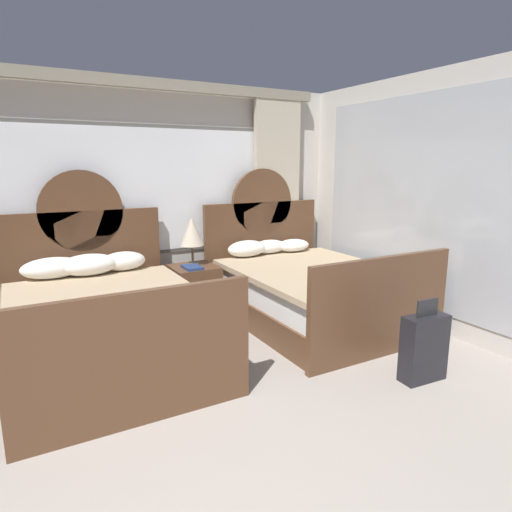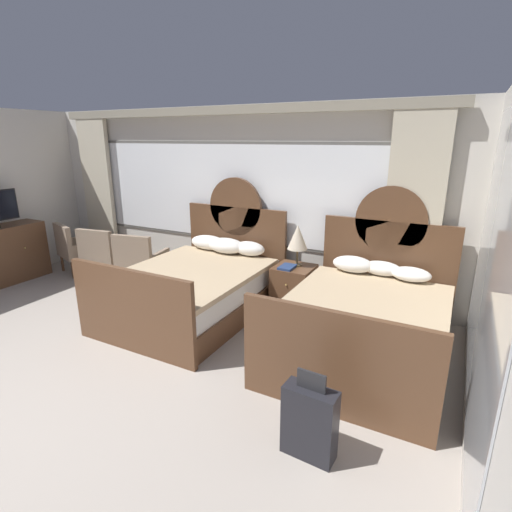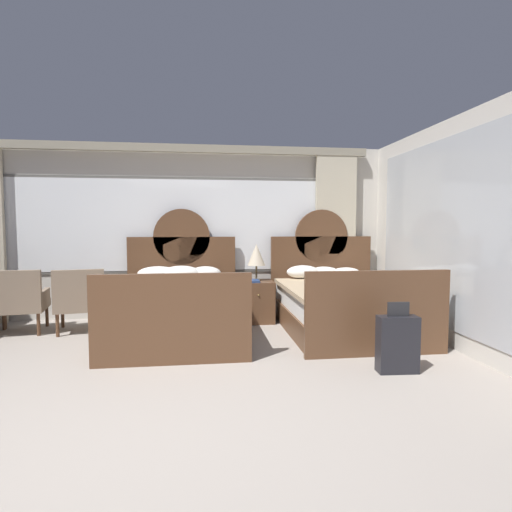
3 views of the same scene
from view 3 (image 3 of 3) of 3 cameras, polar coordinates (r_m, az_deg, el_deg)
The scene contains 11 objects.
ground_plane at distance 3.12m, azimuth -17.94°, elevation -23.35°, with size 24.00×24.00×0.00m, color #9E9389.
wall_back_window at distance 6.61m, azimuth -12.08°, elevation 3.81°, with size 6.87×0.22×2.70m.
wall_right_mirror at distance 5.27m, azimuth 26.39°, elevation 2.81°, with size 0.08×4.46×2.70m.
bed_near_window at distance 5.53m, azimuth -10.64°, elevation -7.04°, with size 1.64×2.26×1.70m.
bed_near_mirror at distance 5.83m, azimuth 11.82°, elevation -6.54°, with size 1.64×2.26×1.70m.
nightstand_between_beds at distance 6.24m, azimuth 0.01°, elevation -6.27°, with size 0.50×0.53×0.61m.
table_lamp_on_nightstand at distance 6.21m, azimuth 0.06°, elevation 0.11°, with size 0.27×0.27×0.55m.
book_on_nightstand at distance 6.08m, azimuth -0.41°, elevation -3.47°, with size 0.18×0.26×0.03m.
armchair_by_window_left at distance 6.09m, azimuth -23.12°, elevation -5.49°, with size 0.74×0.74×0.87m.
armchair_by_window_centre at distance 6.34m, azimuth -29.97°, elevation -5.33°, with size 0.72×0.72×0.87m.
suitcase_on_floor at distance 4.35m, azimuth 18.96°, elevation -11.39°, with size 0.40×0.19×0.70m.
Camera 3 is at (0.54, -2.72, 1.43)m, focal length 28.95 mm.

